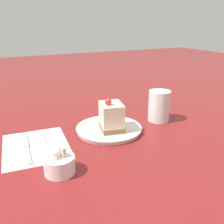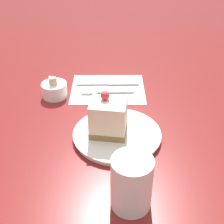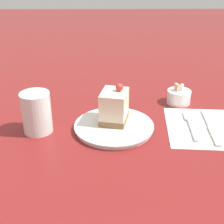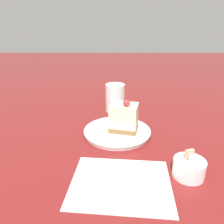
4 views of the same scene
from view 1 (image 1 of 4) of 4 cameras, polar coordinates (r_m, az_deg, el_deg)
name	(u,v)px [view 1 (image 1 of 4)]	position (r m, az deg, el deg)	size (l,w,h in m)	color
ground_plane	(116,132)	(0.80, 0.94, -4.68)	(4.00, 4.00, 0.00)	maroon
plate	(109,129)	(0.81, -0.72, -3.82)	(0.21, 0.21, 0.01)	silver
cake_slice	(111,116)	(0.77, -0.19, -1.02)	(0.08, 0.10, 0.11)	olive
napkin	(36,146)	(0.75, -17.00, -7.47)	(0.20, 0.23, 0.00)	white
fork	(46,146)	(0.73, -14.96, -7.46)	(0.03, 0.16, 0.00)	#B2B2B7
knife	(26,144)	(0.76, -19.05, -6.87)	(0.02, 0.19, 0.00)	#B2B2B7
sugar_bowl	(59,164)	(0.61, -11.92, -11.64)	(0.07, 0.07, 0.06)	white
drinking_glass	(159,106)	(0.89, 10.72, 1.39)	(0.08, 0.08, 0.11)	silver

